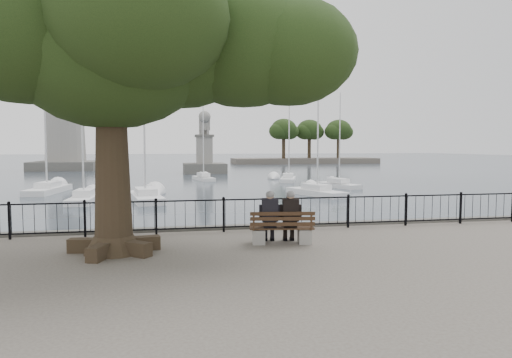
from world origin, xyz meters
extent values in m
cube|color=#4E4C4A|center=(0.00, 3.00, -0.50)|extent=(200.00, 0.40, 1.20)
plane|color=#29323C|center=(0.00, 103.00, -1.00)|extent=(260.00, 260.00, 0.00)
cube|color=black|center=(0.00, 2.50, 0.98)|extent=(22.00, 0.04, 0.04)
cube|color=black|center=(0.00, 2.50, 0.15)|extent=(22.00, 0.04, 0.04)
cube|color=gray|center=(-0.28, 0.66, 0.19)|extent=(0.39, 0.47, 0.39)
cube|color=gray|center=(0.94, 0.47, 0.19)|extent=(0.39, 0.47, 0.39)
cube|color=black|center=(0.33, 0.57, 0.43)|extent=(1.76, 0.72, 0.04)
cube|color=black|center=(0.29, 0.31, 0.71)|extent=(1.69, 0.29, 0.38)
cube|color=black|center=(0.02, 0.62, 0.54)|extent=(0.38, 0.33, 0.23)
cube|color=black|center=(0.00, 0.52, 0.90)|extent=(0.45, 0.29, 0.57)
sphere|color=tan|center=(0.01, 0.56, 1.30)|extent=(0.22, 0.22, 0.22)
ellipsoid|color=gray|center=(0.00, 0.53, 1.33)|extent=(0.23, 0.23, 0.19)
cube|color=black|center=(0.06, 0.89, 0.21)|extent=(0.36, 0.46, 0.43)
cube|color=black|center=(0.56, 0.54, 0.54)|extent=(0.38, 0.33, 0.23)
cube|color=black|center=(0.54, 0.44, 0.90)|extent=(0.45, 0.29, 0.57)
sphere|color=tan|center=(0.55, 0.48, 1.30)|extent=(0.22, 0.22, 0.22)
ellipsoid|color=gray|center=(0.54, 0.45, 1.33)|extent=(0.23, 0.23, 0.19)
cube|color=black|center=(0.60, 0.81, 0.21)|extent=(0.36, 0.46, 0.43)
cone|color=black|center=(-3.95, 0.35, 0.21)|extent=(1.45, 1.45, 0.43)
cone|color=black|center=(-3.95, 0.35, 2.56)|extent=(0.94, 0.94, 5.11)
ellipsoid|color=black|center=(-3.95, 0.35, 4.94)|extent=(4.94, 4.94, 3.85)
ellipsoid|color=black|center=(-2.34, 0.69, 5.28)|extent=(4.43, 4.43, 3.45)
ellipsoid|color=black|center=(-0.72, 0.44, 5.11)|extent=(3.92, 3.92, 3.06)
ellipsoid|color=black|center=(0.39, 0.10, 4.94)|extent=(3.41, 3.41, 2.66)
ellipsoid|color=black|center=(-5.66, -0.07, 5.20)|extent=(4.26, 4.26, 3.32)
ellipsoid|color=black|center=(-4.72, 1.89, 5.45)|extent=(3.92, 3.92, 3.06)
ellipsoid|color=black|center=(-3.19, -1.10, 5.28)|extent=(3.92, 3.92, 3.06)
ellipsoid|color=black|center=(-1.65, 1.55, 5.62)|extent=(3.75, 3.75, 2.92)
cube|color=#4E4C4A|center=(-18.00, 62.00, -0.40)|extent=(9.27, 9.27, 1.40)
cone|color=gray|center=(-18.00, 62.00, 11.12)|extent=(5.93, 5.93, 22.25)
cylinder|color=#4E4C4A|center=(-18.00, 62.00, 22.50)|extent=(6.11, 6.11, 0.50)
cube|color=#4E4C4A|center=(2.00, 50.00, -0.40)|extent=(5.56, 5.56, 1.40)
cube|color=gray|center=(2.00, 50.00, 1.95)|extent=(2.04, 2.40, 3.70)
cube|color=#4E4C4A|center=(2.00, 50.00, 3.95)|extent=(2.40, 2.77, 0.30)
cube|color=gray|center=(2.00, 50.28, 4.75)|extent=(1.20, 2.04, 1.30)
cube|color=gray|center=(2.00, 49.35, 5.40)|extent=(1.39, 0.93, 1.48)
sphere|color=gray|center=(2.00, 48.98, 6.42)|extent=(1.57, 1.57, 1.57)
cube|color=white|center=(-8.01, 19.69, -0.90)|extent=(1.57, 5.21, 0.58)
cube|color=white|center=(-8.01, 19.69, -0.40)|extent=(1.11, 2.14, 0.43)
cylinder|color=silver|center=(-8.01, 19.40, 4.17)|extent=(0.12, 0.12, 9.55)
cube|color=white|center=(-4.16, 19.57, -0.90)|extent=(2.71, 6.21, 0.67)
cube|color=white|center=(-4.16, 19.57, -0.40)|extent=(1.64, 2.63, 0.50)
cylinder|color=silver|center=(-4.16, 19.24, 5.27)|extent=(0.13, 0.13, 11.74)
cube|color=white|center=(7.95, 20.73, -0.90)|extent=(3.35, 5.67, 0.61)
cube|color=white|center=(7.95, 20.73, -0.40)|extent=(1.83, 2.49, 0.46)
cylinder|color=silver|center=(7.95, 20.42, 4.17)|extent=(0.12, 0.12, 9.54)
cube|color=white|center=(11.82, 26.40, -0.90)|extent=(2.83, 4.93, 0.53)
cube|color=white|center=(11.82, 26.40, -0.40)|extent=(1.56, 2.15, 0.40)
cylinder|color=silver|center=(11.82, 26.13, 3.28)|extent=(0.11, 0.11, 7.75)
cube|color=white|center=(-11.81, 26.23, -0.90)|extent=(2.38, 6.23, 0.68)
cube|color=white|center=(-11.81, 26.23, -0.40)|extent=(1.52, 2.60, 0.51)
cylinder|color=silver|center=(-11.81, 25.89, 5.50)|extent=(0.14, 0.14, 12.21)
cube|color=white|center=(0.91, 36.97, -0.90)|extent=(2.24, 4.76, 0.51)
cube|color=white|center=(0.91, 36.97, -0.40)|extent=(1.32, 2.03, 0.38)
cylinder|color=silver|center=(0.91, 36.72, 3.94)|extent=(0.10, 0.10, 9.07)
cube|color=white|center=(9.32, 33.91, -0.90)|extent=(2.87, 5.29, 0.57)
cube|color=white|center=(9.32, 33.91, -0.40)|extent=(1.61, 2.29, 0.43)
cylinder|color=silver|center=(9.32, 33.63, 3.57)|extent=(0.11, 0.11, 8.34)
cube|color=#534B42|center=(25.00, 80.00, -0.50)|extent=(30.00, 8.00, 1.20)
cylinder|color=black|center=(20.00, 78.00, 2.00)|extent=(0.70, 0.70, 4.00)
ellipsoid|color=black|center=(20.00, 78.00, 6.00)|extent=(5.20, 5.20, 4.16)
cylinder|color=black|center=(26.00, 80.00, 2.00)|extent=(0.70, 0.70, 4.00)
ellipsoid|color=black|center=(26.00, 80.00, 6.00)|extent=(5.20, 5.20, 4.16)
cylinder|color=black|center=(32.00, 79.00, 2.00)|extent=(0.70, 0.70, 4.00)
ellipsoid|color=black|center=(32.00, 79.00, 6.00)|extent=(5.20, 5.20, 4.16)
camera|label=1|loc=(-2.59, -11.14, 2.61)|focal=32.00mm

